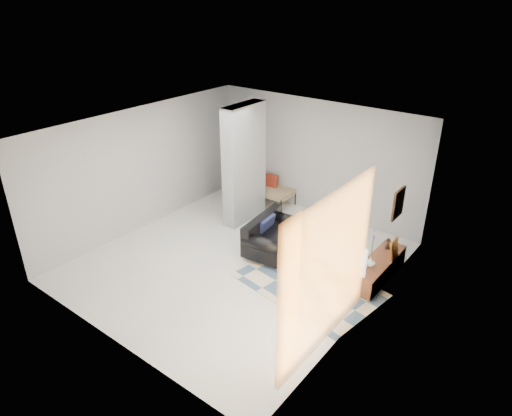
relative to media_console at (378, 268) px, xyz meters
The scene contains 17 objects.
floor 2.81m from the media_console, 154.16° to the right, with size 6.00×6.00×0.00m, color white.
ceiling 3.82m from the media_console, 154.16° to the right, with size 6.00×6.00×0.00m, color white.
wall_back 3.31m from the media_console, 144.78° to the left, with size 6.00×6.00×0.00m, color #B0B2B4.
wall_front 5.06m from the media_console, 120.84° to the right, with size 6.00×6.00×0.00m, color #B0B2B4.
wall_left 5.54m from the media_console, 166.96° to the right, with size 6.00×6.00×0.00m, color #B0B2B4.
wall_right 1.72m from the media_console, 79.35° to the right, with size 6.00×6.00×0.00m, color #B0B2B4.
partition_column 3.83m from the media_console, behind, with size 0.35×1.20×2.80m, color #9BA0A2.
hallway_door 5.00m from the media_console, 159.37° to the left, with size 0.85×0.06×2.04m, color white.
curtain 2.68m from the media_console, 86.39° to the right, with size 2.55×2.55×0.00m, color gold.
wall_art 1.46m from the media_console, ahead, with size 0.04×0.45×0.55m, color #371F0F.
media_console is the anchor object (origin of this frame).
loveseat 2.25m from the media_console, 168.79° to the right, with size 1.00×1.54×0.76m.
daybed 4.20m from the media_console, 160.43° to the left, with size 1.82×0.85×0.77m.
area_rug 1.41m from the media_console, 131.52° to the right, with size 2.57×1.72×0.01m, color beige.
cylinder_lamp 0.84m from the media_console, 91.67° to the right, with size 0.10×0.10×0.55m, color beige.
bronze_figurine 0.58m from the media_console, 95.94° to the left, with size 0.11×0.11×0.22m, color black, non-canonical shape.
vase 0.44m from the media_console, 98.97° to the right, with size 0.18×0.18×0.19m, color white.
Camera 1 is at (5.15, -6.09, 5.11)m, focal length 32.00 mm.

